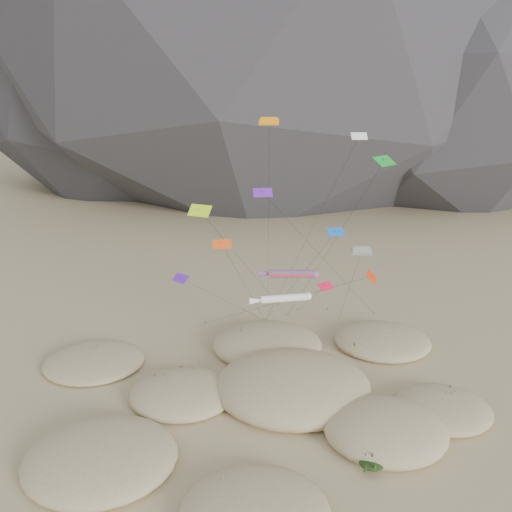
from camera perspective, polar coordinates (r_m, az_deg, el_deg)
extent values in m
plane|color=#CCB789|center=(54.09, 2.61, -18.30)|extent=(500.00, 500.00, 0.00)
ellipsoid|color=#2B2B30|center=(169.28, -13.58, 22.88)|extent=(136.20, 127.83, 116.00)
ellipsoid|color=black|center=(163.59, 21.61, 20.12)|extent=(130.55, 126.41, 100.00)
ellipsoid|color=#CCB789|center=(50.91, -17.34, -21.17)|extent=(14.08, 11.97, 3.11)
ellipsoid|color=#CCB789|center=(44.77, -0.12, -27.25)|extent=(12.25, 10.41, 2.59)
ellipsoid|color=#CCB789|center=(53.15, 14.56, -18.68)|extent=(12.14, 10.32, 3.66)
ellipsoid|color=#CCB789|center=(57.41, -8.36, -15.23)|extent=(11.75, 9.99, 2.69)
ellipsoid|color=#CCB789|center=(57.35, 4.21, -14.58)|extent=(17.37, 14.77, 4.55)
ellipsoid|color=#CCB789|center=(58.15, 20.47, -16.03)|extent=(10.34, 8.79, 2.25)
ellipsoid|color=#CCB789|center=(65.70, 1.29, -10.01)|extent=(14.19, 12.06, 3.13)
ellipsoid|color=#CCB789|center=(68.77, 14.24, -9.36)|extent=(12.65, 10.75, 2.51)
ellipsoid|color=#CCB789|center=(65.68, -18.03, -11.40)|extent=(12.30, 10.46, 1.81)
ellipsoid|color=black|center=(50.94, -18.00, -20.93)|extent=(3.09, 2.64, 0.93)
ellipsoid|color=black|center=(51.41, -16.16, -20.42)|extent=(2.09, 1.79, 0.63)
ellipsoid|color=black|center=(45.82, -2.67, -25.85)|extent=(2.71, 2.32, 0.81)
ellipsoid|color=black|center=(46.90, 1.93, -24.67)|extent=(2.46, 2.11, 0.74)
ellipsoid|color=black|center=(52.99, 15.15, -18.64)|extent=(3.46, 2.96, 1.04)
ellipsoid|color=black|center=(49.37, 13.10, -22.07)|extent=(2.30, 1.97, 0.69)
ellipsoid|color=black|center=(58.86, -10.67, -14.17)|extent=(2.48, 2.12, 0.74)
ellipsoid|color=black|center=(59.75, -7.70, -13.54)|extent=(2.26, 1.94, 0.68)
ellipsoid|color=black|center=(57.57, 6.72, -14.44)|extent=(3.48, 2.98, 1.04)
ellipsoid|color=black|center=(60.22, 9.33, -13.00)|extent=(2.50, 2.14, 0.75)
ellipsoid|color=black|center=(54.53, 4.61, -16.80)|extent=(2.35, 2.01, 0.71)
ellipsoid|color=black|center=(59.97, 21.56, -14.89)|extent=(2.45, 2.10, 0.74)
ellipsoid|color=black|center=(66.99, -0.57, -9.09)|extent=(3.33, 2.85, 1.00)
ellipsoid|color=black|center=(66.07, 2.42, -9.65)|extent=(2.40, 2.06, 0.72)
ellipsoid|color=black|center=(67.13, 13.61, -9.93)|extent=(2.39, 2.05, 0.72)
ellipsoid|color=black|center=(66.31, 11.63, -10.26)|extent=(1.93, 1.65, 0.58)
ellipsoid|color=black|center=(66.84, -17.45, -10.66)|extent=(2.35, 2.01, 0.71)
ellipsoid|color=black|center=(64.80, -17.66, -11.82)|extent=(2.00, 1.71, 0.60)
cylinder|color=#3F2D1E|center=(72.81, 1.06, -7.35)|extent=(0.08, 0.08, 0.30)
cylinder|color=#3F2D1E|center=(74.58, 3.66, -6.70)|extent=(0.08, 0.08, 0.30)
cylinder|color=#3F2D1E|center=(76.16, 4.75, -6.13)|extent=(0.08, 0.08, 0.30)
cylinder|color=#3F2D1E|center=(76.90, 8.17, -6.01)|extent=(0.08, 0.08, 0.30)
cylinder|color=#3F2D1E|center=(72.74, 10.57, -7.74)|extent=(0.08, 0.08, 0.30)
cylinder|color=#3F2D1E|center=(76.18, -1.41, -6.06)|extent=(0.08, 0.08, 0.30)
cylinder|color=#3F2D1E|center=(76.87, 13.36, -6.39)|extent=(0.08, 0.08, 0.30)
cylinder|color=#3F2D1E|center=(72.61, -5.86, -7.54)|extent=(0.08, 0.08, 0.30)
cylinder|color=#FF3B1A|center=(58.70, 4.15, -2.06)|extent=(5.50, 2.50, 1.54)
sphere|color=#FF3B1A|center=(58.20, 6.74, -2.12)|extent=(1.03, 1.03, 1.03)
cone|color=#FF3B1A|center=(59.40, 1.35, -2.02)|extent=(2.39, 1.48, 1.11)
cylinder|color=black|center=(67.41, 4.14, -4.41)|extent=(1.46, 13.96, 11.58)
cylinder|color=white|center=(58.77, 3.28, -4.83)|extent=(5.52, 0.91, 1.25)
sphere|color=white|center=(58.95, 5.95, -4.59)|extent=(0.92, 0.92, 0.92)
cone|color=white|center=(58.72, 0.34, -5.11)|extent=(2.24, 0.80, 0.94)
cylinder|color=black|center=(66.87, 1.97, -5.83)|extent=(1.93, 13.90, 8.92)
cube|color=orange|center=(59.56, 1.49, 15.07)|extent=(2.38, 1.12, 0.70)
cube|color=orange|center=(59.55, 1.49, 15.24)|extent=(2.02, 0.89, 0.68)
cylinder|color=black|center=(67.51, 1.44, 3.33)|extent=(0.59, 10.79, 28.47)
cube|color=#FE371A|center=(55.63, 11.95, 0.49)|extent=(2.34, 1.15, 0.63)
cube|color=#FE371A|center=(55.56, 11.97, 0.69)|extent=(1.99, 0.92, 0.63)
cylinder|color=black|center=(64.85, 10.51, -3.88)|extent=(0.82, 14.02, 15.39)
cube|color=white|center=(57.06, 11.71, 13.27)|extent=(1.76, 0.92, 0.70)
cube|color=white|center=(57.08, 11.70, 13.12)|extent=(0.21, 0.23, 0.59)
cylinder|color=black|center=(63.65, 5.69, 1.66)|extent=(9.82, 9.38, 27.22)
cube|color=#FF350D|center=(55.89, 13.09, -2.29)|extent=(1.57, 2.32, 0.92)
cube|color=#FF350D|center=(55.95, 13.07, -2.43)|extent=(0.38, 0.33, 0.70)
cylinder|color=black|center=(63.35, 2.41, -5.37)|extent=(19.79, 14.07, 12.80)
cube|color=#169328|center=(58.55, 14.47, 10.48)|extent=(2.99, 2.82, 0.94)
cube|color=#169328|center=(58.57, 14.46, 10.34)|extent=(0.40, 0.39, 0.93)
cylinder|color=black|center=(65.56, 8.38, 0.81)|extent=(9.51, 10.74, 24.46)
cube|color=red|center=(57.08, 7.98, -3.42)|extent=(2.03, 1.75, 0.62)
cube|color=red|center=(57.14, 7.97, -3.56)|extent=(0.27, 0.25, 0.62)
cylinder|color=black|center=(66.60, 6.13, -5.01)|extent=(1.40, 16.36, 11.02)
cube|color=#C7F91A|center=(54.18, -6.46, 5.17)|extent=(2.74, 2.04, 1.07)
cube|color=#C7F91A|center=(54.22, -6.45, 5.02)|extent=(0.42, 0.45, 0.82)
cylinder|color=black|center=(63.82, -0.60, -1.75)|extent=(11.06, 14.36, 19.76)
cube|color=#6921C1|center=(54.37, 0.78, 7.25)|extent=(2.11, 1.16, 0.79)
cube|color=#6921C1|center=(54.40, 0.78, 7.10)|extent=(0.26, 0.24, 0.71)
cylinder|color=black|center=(64.81, 8.16, -0.79)|extent=(17.17, 13.74, 21.52)
cube|color=#611EB1|center=(60.42, -8.61, -2.53)|extent=(2.22, 2.04, 0.74)
cube|color=#611EB1|center=(60.48, -8.60, -2.66)|extent=(0.32, 0.32, 0.69)
cylinder|color=black|center=(66.35, -3.34, -5.22)|extent=(10.56, 9.39, 10.61)
cube|color=blue|center=(56.12, 9.12, 2.74)|extent=(2.14, 1.54, 0.71)
cube|color=blue|center=(56.17, 9.11, 2.59)|extent=(0.28, 0.26, 0.66)
cylinder|color=black|center=(64.09, 4.58, -3.01)|extent=(7.38, 11.95, 17.10)
cube|color=#F14D16|center=(51.88, -3.89, 1.35)|extent=(2.14, 1.39, 0.73)
cube|color=#F14D16|center=(51.93, -3.89, 1.20)|extent=(0.27, 0.25, 0.68)
cylinder|color=black|center=(62.14, -1.01, -3.78)|extent=(5.14, 15.63, 16.95)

